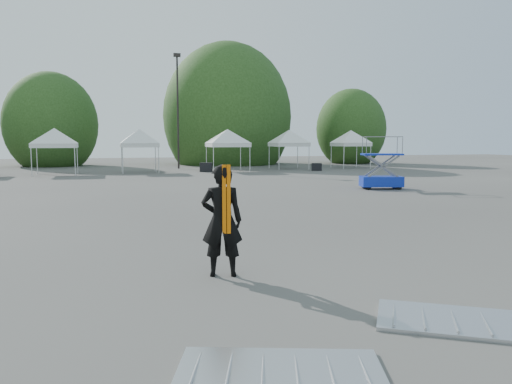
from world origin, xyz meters
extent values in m
plane|color=#474442|center=(0.00, 0.00, 0.00)|extent=(120.00, 120.00, 0.00)
cylinder|color=black|center=(3.00, 32.00, 4.75)|extent=(0.16, 0.16, 9.50)
cube|color=black|center=(3.00, 32.00, 9.65)|extent=(0.60, 0.25, 0.30)
cylinder|color=#382314|center=(-8.00, 40.00, 1.14)|extent=(0.36, 0.36, 2.27)
ellipsoid|color=#214216|center=(-8.00, 40.00, 3.94)|extent=(4.16, 4.16, 4.78)
cylinder|color=#382314|center=(9.00, 39.00, 1.40)|extent=(0.36, 0.36, 2.80)
ellipsoid|color=#214216|center=(9.00, 39.00, 4.85)|extent=(5.12, 5.12, 5.89)
cylinder|color=#382314|center=(22.00, 37.00, 1.05)|extent=(0.36, 0.36, 2.10)
ellipsoid|color=#214216|center=(22.00, 37.00, 3.64)|extent=(3.84, 3.84, 4.42)
cylinder|color=silver|center=(-7.89, 25.70, 1.00)|extent=(0.06, 0.06, 2.00)
cylinder|color=silver|center=(-5.08, 25.70, 1.00)|extent=(0.06, 0.06, 2.00)
cylinder|color=silver|center=(-7.89, 28.51, 1.00)|extent=(0.06, 0.06, 2.00)
cylinder|color=silver|center=(-5.08, 28.51, 1.00)|extent=(0.06, 0.06, 2.00)
cube|color=white|center=(-6.49, 27.11, 2.08)|extent=(3.01, 3.01, 0.30)
pyramid|color=white|center=(-6.49, 27.11, 3.33)|extent=(4.26, 4.26, 1.10)
cylinder|color=silver|center=(-1.83, 26.32, 1.00)|extent=(0.06, 0.06, 2.00)
cylinder|color=silver|center=(0.76, 26.32, 1.00)|extent=(0.06, 0.06, 2.00)
cylinder|color=silver|center=(-1.83, 28.91, 1.00)|extent=(0.06, 0.06, 2.00)
cylinder|color=silver|center=(0.76, 28.91, 1.00)|extent=(0.06, 0.06, 2.00)
cube|color=white|center=(-0.54, 27.62, 2.08)|extent=(2.79, 2.79, 0.30)
pyramid|color=white|center=(-0.54, 27.62, 3.33)|extent=(3.95, 3.95, 1.10)
cylinder|color=silver|center=(4.84, 25.91, 1.00)|extent=(0.06, 0.06, 2.00)
cylinder|color=silver|center=(7.72, 25.91, 1.00)|extent=(0.06, 0.06, 2.00)
cylinder|color=silver|center=(4.84, 28.79, 1.00)|extent=(0.06, 0.06, 2.00)
cylinder|color=silver|center=(7.72, 28.79, 1.00)|extent=(0.06, 0.06, 2.00)
cube|color=white|center=(6.28, 27.35, 2.08)|extent=(3.08, 3.08, 0.30)
pyramid|color=white|center=(6.28, 27.35, 3.33)|extent=(4.35, 4.35, 1.10)
cylinder|color=silver|center=(10.67, 27.52, 1.00)|extent=(0.06, 0.06, 2.00)
cylinder|color=silver|center=(13.32, 27.52, 1.00)|extent=(0.06, 0.06, 2.00)
cylinder|color=silver|center=(10.67, 30.18, 1.00)|extent=(0.06, 0.06, 2.00)
cylinder|color=silver|center=(13.32, 30.18, 1.00)|extent=(0.06, 0.06, 2.00)
cube|color=white|center=(11.99, 28.85, 2.08)|extent=(2.86, 2.86, 0.30)
pyramid|color=white|center=(11.99, 28.85, 3.33)|extent=(4.04, 4.04, 1.10)
cylinder|color=silver|center=(16.50, 27.44, 1.00)|extent=(0.06, 0.06, 2.00)
cylinder|color=silver|center=(19.05, 27.44, 1.00)|extent=(0.06, 0.06, 2.00)
cylinder|color=silver|center=(16.50, 30.00, 1.00)|extent=(0.06, 0.06, 2.00)
cylinder|color=silver|center=(19.05, 30.00, 1.00)|extent=(0.06, 0.06, 2.00)
cube|color=white|center=(17.77, 28.72, 2.08)|extent=(2.76, 2.76, 0.30)
pyramid|color=white|center=(17.77, 28.72, 3.33)|extent=(3.90, 3.90, 1.10)
imported|color=black|center=(-0.82, -2.58, 1.03)|extent=(0.84, 0.65, 2.06)
cube|color=orange|center=(-0.82, -2.79, 1.44)|extent=(0.16, 0.03, 1.24)
cube|color=#0C21A0|center=(10.51, 11.11, 0.39)|extent=(2.26, 1.54, 0.52)
cube|color=#0C21A0|center=(10.51, 11.11, 1.76)|extent=(2.17, 1.47, 0.09)
cylinder|color=black|center=(9.65, 10.89, 0.15)|extent=(0.33, 0.21, 0.31)
cylinder|color=black|center=(11.15, 10.49, 0.15)|extent=(0.33, 0.21, 0.31)
cylinder|color=black|center=(9.88, 11.72, 0.15)|extent=(0.33, 0.21, 0.31)
cylinder|color=black|center=(11.37, 11.32, 0.15)|extent=(0.33, 0.21, 0.31)
cube|color=#AAADB2|center=(-1.07, -6.55, 0.03)|extent=(2.45, 1.75, 0.05)
cube|color=#AAADB2|center=(1.88, -5.91, 0.03)|extent=(2.70, 2.32, 0.06)
cube|color=black|center=(4.49, 27.10, 0.36)|extent=(1.10, 0.98, 0.71)
cube|color=black|center=(13.32, 25.90, 0.30)|extent=(0.93, 0.82, 0.61)
camera|label=1|loc=(-2.76, -11.38, 2.50)|focal=35.00mm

